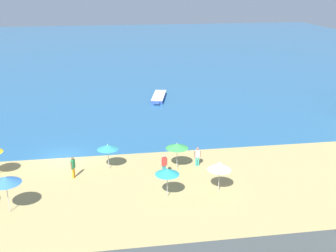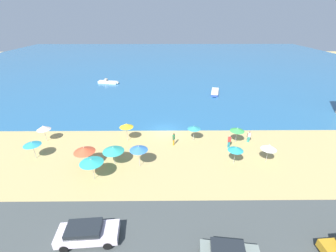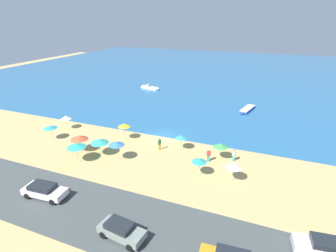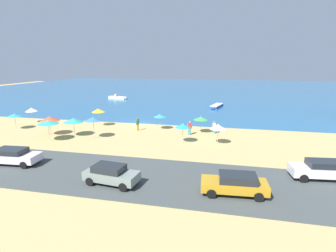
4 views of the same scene
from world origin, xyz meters
TOP-DOWN VIEW (x-y plane):
  - ground_plane at (0.00, 0.00)m, footprint 160.00×160.00m
  - sea at (0.00, 55.00)m, footprint 150.00×110.00m
  - coastal_road at (0.00, -18.00)m, footprint 80.00×8.00m
  - beach_umbrella_0 at (-5.68, -8.21)m, footprint 2.40×2.40m
  - beach_umbrella_1 at (-5.05, -2.87)m, footprint 1.83×1.83m
  - beach_umbrella_2 at (-8.81, -8.41)m, footprint 2.34×2.34m
  - beach_umbrella_3 at (11.80, -7.90)m, footprint 1.75×1.75m
  - beach_umbrella_4 at (3.91, -2.80)m, footprint 1.75×1.75m
  - beach_umbrella_5 at (-2.80, -8.62)m, footprint 2.01×2.01m
  - beach_umbrella_6 at (7.93, -8.23)m, footprint 1.72×1.72m
  - beach_umbrella_7 at (-7.30, -10.78)m, footprint 2.39×2.39m
  - beach_umbrella_8 at (-15.38, -6.86)m, footprint 1.97×1.97m
  - beach_umbrella_9 at (-15.99, -2.85)m, footprint 1.75×1.75m
  - beach_umbrella_10 at (9.47, -3.48)m, footprint 1.86×1.86m
  - bather_0 at (1.17, -4.06)m, footprint 0.35×0.53m
  - bather_1 at (8.23, -4.69)m, footprint 0.54×0.32m
  - bather_2 at (11.22, -3.36)m, footprint 0.57×0.22m
  - parked_car_0 at (-5.70, -17.92)m, footprint 4.62×2.19m
  - skiff_nearshore at (-14.27, 25.57)m, footprint 5.31×2.37m
  - skiff_offshore at (10.79, 17.37)m, footprint 2.64×5.72m

SIDE VIEW (x-z plane):
  - ground_plane at x=0.00m, z-range 0.00..0.00m
  - sea at x=0.00m, z-range 0.00..0.05m
  - coastal_road at x=0.00m, z-range 0.00..0.06m
  - skiff_offshore at x=10.79m, z-range 0.05..0.58m
  - skiff_nearshore at x=-14.27m, z-range -0.20..0.94m
  - parked_car_0 at x=-5.70m, z-range 0.11..1.54m
  - bather_2 at x=11.22m, z-range 0.10..1.75m
  - bather_1 at x=8.23m, z-range 0.11..1.87m
  - bather_0 at x=1.17m, z-range 0.11..1.89m
  - beach_umbrella_4 at x=3.91m, z-range 0.83..3.00m
  - beach_umbrella_10 at x=9.47m, z-range 0.84..3.03m
  - beach_umbrella_8 at x=-15.38m, z-range 0.85..3.07m
  - beach_umbrella_0 at x=-5.68m, z-range 0.83..3.14m
  - beach_umbrella_6 at x=7.93m, z-range 0.86..3.13m
  - beach_umbrella_3 at x=11.80m, z-range 0.83..3.17m
  - beach_umbrella_9 at x=-15.99m, z-range 0.83..3.18m
  - beach_umbrella_2 at x=-8.81m, z-range 0.87..3.31m
  - beach_umbrella_7 at x=-7.30m, z-range 0.98..3.47m
  - beach_umbrella_1 at x=-5.05m, z-range 0.99..3.61m
  - beach_umbrella_5 at x=-2.80m, z-range 1.04..3.70m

